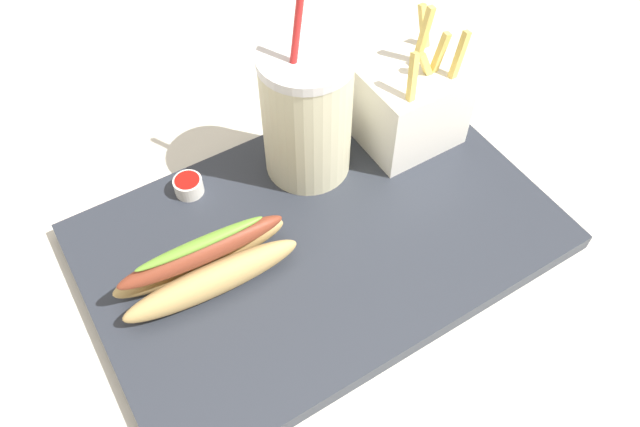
% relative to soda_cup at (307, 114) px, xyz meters
% --- Properties ---
extents(ground_plane, '(2.40, 2.40, 0.02)m').
position_rel_soda_cup_xyz_m(ground_plane, '(0.04, 0.09, -0.11)').
color(ground_plane, silver).
extents(food_tray, '(0.47, 0.31, 0.02)m').
position_rel_soda_cup_xyz_m(food_tray, '(0.04, 0.09, -0.09)').
color(food_tray, '#2D333D').
rests_on(food_tray, ground_plane).
extents(soda_cup, '(0.10, 0.10, 0.25)m').
position_rel_soda_cup_xyz_m(soda_cup, '(0.00, 0.00, 0.00)').
color(soda_cup, beige).
rests_on(soda_cup, food_tray).
extents(fries_basket, '(0.11, 0.09, 0.16)m').
position_rel_soda_cup_xyz_m(fries_basket, '(-0.12, 0.02, -0.03)').
color(fries_basket, white).
rests_on(fries_basket, food_tray).
extents(hot_dog_1, '(0.18, 0.07, 0.07)m').
position_rel_soda_cup_xyz_m(hot_dog_1, '(0.16, 0.08, -0.05)').
color(hot_dog_1, tan).
rests_on(hot_dog_1, food_tray).
extents(ketchup_cup_1, '(0.03, 0.03, 0.02)m').
position_rel_soda_cup_xyz_m(ketchup_cup_1, '(0.13, -0.03, -0.07)').
color(ketchup_cup_1, white).
rests_on(ketchup_cup_1, food_tray).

